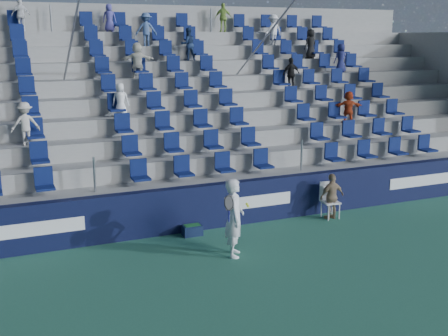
# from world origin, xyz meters

# --- Properties ---
(ground) EXTENTS (70.00, 70.00, 0.00)m
(ground) POSITION_xyz_m (0.00, 0.00, 0.00)
(ground) COLOR #2F6D53
(ground) RESTS_ON ground
(sponsor_wall) EXTENTS (24.00, 0.32, 1.20)m
(sponsor_wall) POSITION_xyz_m (0.00, 3.15, 0.60)
(sponsor_wall) COLOR #0E1233
(sponsor_wall) RESTS_ON ground
(grandstand) EXTENTS (24.00, 8.17, 6.63)m
(grandstand) POSITION_xyz_m (-0.00, 8.24, 2.14)
(grandstand) COLOR #979793
(grandstand) RESTS_ON ground
(tennis_player) EXTENTS (0.74, 0.80, 1.86)m
(tennis_player) POSITION_xyz_m (-0.28, 1.06, 0.93)
(tennis_player) COLOR white
(tennis_player) RESTS_ON ground
(line_judge_chair) EXTENTS (0.50, 0.51, 1.03)m
(line_judge_chair) POSITION_xyz_m (3.37, 2.66, 0.59)
(line_judge_chair) COLOR white
(line_judge_chair) RESTS_ON ground
(line_judge) EXTENTS (0.78, 0.35, 1.31)m
(line_judge) POSITION_xyz_m (3.37, 2.50, 0.65)
(line_judge) COLOR tan
(line_judge) RESTS_ON ground
(ball_bin) EXTENTS (0.51, 0.34, 0.28)m
(ball_bin) POSITION_xyz_m (-0.72, 2.75, 0.15)
(ball_bin) COLOR #0F1A37
(ball_bin) RESTS_ON ground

